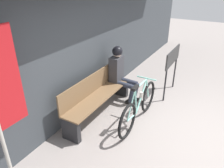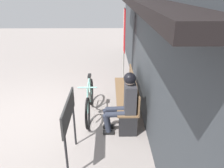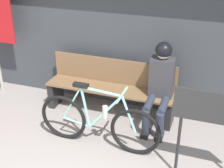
{
  "view_description": "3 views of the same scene",
  "coord_description": "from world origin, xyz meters",
  "px_view_note": "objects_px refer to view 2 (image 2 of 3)",
  "views": [
    {
      "loc": [
        -3.43,
        -0.05,
        2.65
      ],
      "look_at": [
        -0.32,
        1.72,
        0.86
      ],
      "focal_mm": 35.0,
      "sensor_mm": 36.0,
      "label": 1
    },
    {
      "loc": [
        4.34,
        1.73,
        2.7
      ],
      "look_at": [
        0.0,
        1.79,
        0.79
      ],
      "focal_mm": 35.0,
      "sensor_mm": 36.0,
      "label": 2
    },
    {
      "loc": [
        1.27,
        -1.89,
        2.63
      ],
      "look_at": [
        -0.01,
        1.72,
        0.72
      ],
      "focal_mm": 50.0,
      "sensor_mm": 36.0,
      "label": 3
    }
  ],
  "objects_px": {
    "park_bench_near": "(127,95)",
    "banner_pole": "(124,36)",
    "signboard": "(69,116)",
    "person_seated": "(125,99)",
    "bicycle": "(90,100)"
  },
  "relations": [
    {
      "from": "park_bench_near",
      "to": "banner_pole",
      "type": "xyz_separation_m",
      "value": [
        -1.94,
        0.03,
        0.97
      ]
    },
    {
      "from": "banner_pole",
      "to": "signboard",
      "type": "distance_m",
      "value": 3.75
    },
    {
      "from": "park_bench_near",
      "to": "banner_pole",
      "type": "relative_size",
      "value": 0.91
    },
    {
      "from": "person_seated",
      "to": "signboard",
      "type": "bearing_deg",
      "value": -48.73
    },
    {
      "from": "person_seated",
      "to": "bicycle",
      "type": "bearing_deg",
      "value": -130.62
    },
    {
      "from": "bicycle",
      "to": "park_bench_near",
      "type": "bearing_deg",
      "value": 99.07
    },
    {
      "from": "person_seated",
      "to": "signboard",
      "type": "relative_size",
      "value": 1.11
    },
    {
      "from": "banner_pole",
      "to": "bicycle",
      "type": "bearing_deg",
      "value": -23.35
    },
    {
      "from": "park_bench_near",
      "to": "signboard",
      "type": "relative_size",
      "value": 1.74
    },
    {
      "from": "bicycle",
      "to": "person_seated",
      "type": "bearing_deg",
      "value": 49.38
    },
    {
      "from": "bicycle",
      "to": "banner_pole",
      "type": "height_order",
      "value": "banner_pole"
    },
    {
      "from": "signboard",
      "to": "bicycle",
      "type": "bearing_deg",
      "value": 172.81
    },
    {
      "from": "bicycle",
      "to": "signboard",
      "type": "bearing_deg",
      "value": -7.19
    },
    {
      "from": "park_bench_near",
      "to": "person_seated",
      "type": "height_order",
      "value": "person_seated"
    },
    {
      "from": "person_seated",
      "to": "banner_pole",
      "type": "distance_m",
      "value": 2.81
    }
  ]
}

